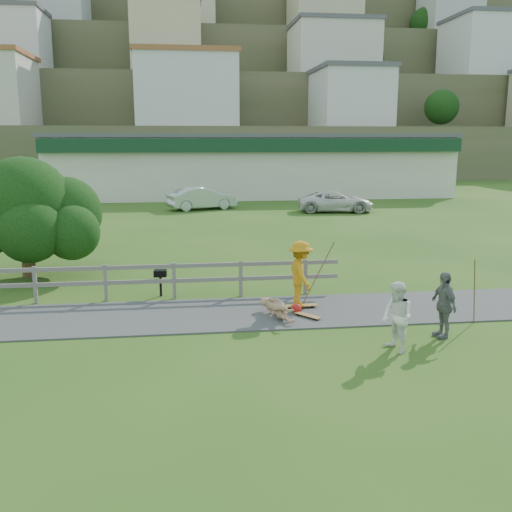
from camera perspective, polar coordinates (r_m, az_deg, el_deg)
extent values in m
plane|color=#295117|center=(14.30, -0.18, -7.60)|extent=(260.00, 260.00, 0.00)
cube|color=#3B3A3D|center=(15.71, -0.86, -5.73)|extent=(34.00, 3.00, 0.04)
cube|color=#635D57|center=(17.74, -21.22, -2.72)|extent=(0.10, 0.10, 1.10)
cube|color=#635D57|center=(17.36, -14.80, -2.61)|extent=(0.10, 0.10, 1.10)
cube|color=#635D57|center=(17.21, -8.18, -2.46)|extent=(0.10, 0.10, 1.10)
cube|color=#635D57|center=(17.29, -1.53, -2.28)|extent=(0.10, 0.10, 1.10)
cube|color=#635D57|center=(17.59, 4.97, -2.07)|extent=(0.10, 0.10, 1.10)
cube|color=#635D57|center=(17.34, -16.51, -1.20)|extent=(15.00, 0.08, 0.12)
cube|color=#635D57|center=(17.44, -16.43, -2.64)|extent=(15.00, 0.08, 0.12)
cube|color=beige|center=(48.78, -0.60, 8.96)|extent=(32.00, 10.00, 4.80)
cube|color=#143720|center=(43.56, 0.20, 11.01)|extent=(32.00, 0.60, 1.00)
cube|color=#515157|center=(48.72, -0.61, 11.96)|extent=(32.50, 10.50, 0.30)
cube|color=#4B5230|center=(68.43, -5.97, 10.19)|extent=(220.00, 14.00, 6.00)
cube|color=beige|center=(68.58, -6.09, 15.63)|extent=(10.00, 9.00, 7.00)
cube|color=#515157|center=(68.94, -6.16, 18.74)|extent=(10.40, 9.40, 0.50)
cube|color=#4B5230|center=(81.43, -6.26, 12.88)|extent=(220.00, 14.00, 13.00)
cube|color=beige|center=(82.26, -6.42, 19.86)|extent=(10.00, 9.00, 7.00)
cube|color=#515157|center=(82.88, -6.48, 22.42)|extent=(10.40, 9.40, 0.50)
cube|color=#4B5230|center=(94.58, -6.48, 15.13)|extent=(220.00, 14.00, 21.00)
cube|color=beige|center=(96.46, -6.68, 23.45)|extent=(10.00, 9.00, 7.00)
cube|color=#4B5230|center=(107.89, -6.65, 17.09)|extent=(220.00, 14.00, 30.00)
cube|color=#4B5230|center=(122.36, -6.80, 18.79)|extent=(220.00, 14.00, 40.00)
imported|color=orange|center=(15.94, 4.47, -2.12)|extent=(0.82, 1.26, 1.85)
imported|color=tan|center=(15.24, 2.14, -5.26)|extent=(1.58, 0.82, 0.56)
imported|color=white|center=(13.17, 13.93, -5.98)|extent=(0.79, 0.91, 1.61)
imported|color=slate|center=(14.43, 18.25, -4.65)|extent=(0.50, 0.99, 1.62)
imported|color=silver|center=(38.73, -5.44, 5.77)|extent=(4.88, 3.05, 1.52)
imported|color=silver|center=(37.66, 7.95, 5.42)|extent=(5.14, 2.86, 1.36)
sphere|color=red|center=(15.71, 4.10, -5.29)|extent=(0.29, 0.29, 0.29)
cylinder|color=brown|center=(16.43, 6.25, -1.42)|extent=(0.03, 0.03, 2.03)
cylinder|color=brown|center=(15.77, 21.00, -3.33)|extent=(0.03, 0.03, 1.69)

